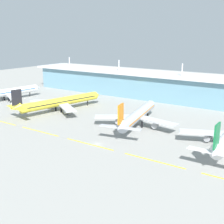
# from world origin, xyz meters

# --- Properties ---
(ground_plane) EXTENTS (600.00, 600.00, 0.00)m
(ground_plane) POSITION_xyz_m (0.00, 0.00, 0.00)
(ground_plane) COLOR gray
(terminal_building) EXTENTS (288.00, 34.00, 29.95)m
(terminal_building) POSITION_xyz_m (-0.00, 111.48, 10.68)
(terminal_building) COLOR #6693A8
(terminal_building) RESTS_ON ground
(airliner_nearest) EXTENTS (48.49, 60.32, 18.90)m
(airliner_nearest) POSITION_xyz_m (-116.43, 37.59, 6.44)
(airliner_nearest) COLOR white
(airliner_nearest) RESTS_ON ground
(airliner_near_middle) EXTENTS (47.78, 70.29, 18.90)m
(airliner_near_middle) POSITION_xyz_m (-58.49, 36.10, 6.46)
(airliner_near_middle) COLOR yellow
(airliner_near_middle) RESTS_ON ground
(airliner_center) EXTENTS (47.76, 63.60, 18.90)m
(airliner_center) POSITION_xyz_m (1.95, 35.71, 6.45)
(airliner_center) COLOR #ADB2BC
(airliner_center) RESTS_ON ground
(taxiway_stripe_west) EXTENTS (28.00, 0.70, 0.04)m
(taxiway_stripe_west) POSITION_xyz_m (-71.00, -2.12, 0.02)
(taxiway_stripe_west) COLOR yellow
(taxiway_stripe_west) RESTS_ON ground
(taxiway_stripe_mid_west) EXTENTS (28.00, 0.70, 0.04)m
(taxiway_stripe_mid_west) POSITION_xyz_m (-37.00, -2.12, 0.02)
(taxiway_stripe_mid_west) COLOR yellow
(taxiway_stripe_mid_west) RESTS_ON ground
(taxiway_stripe_centre) EXTENTS (28.00, 0.70, 0.04)m
(taxiway_stripe_centre) POSITION_xyz_m (-3.00, -2.12, 0.02)
(taxiway_stripe_centre) COLOR yellow
(taxiway_stripe_centre) RESTS_ON ground
(taxiway_stripe_mid_east) EXTENTS (28.00, 0.70, 0.04)m
(taxiway_stripe_mid_east) POSITION_xyz_m (31.00, -2.12, 0.02)
(taxiway_stripe_mid_east) COLOR yellow
(taxiway_stripe_mid_east) RESTS_ON ground
(fuel_truck) EXTENTS (5.13, 7.65, 4.95)m
(fuel_truck) POSITION_xyz_m (-91.26, 24.04, 2.26)
(fuel_truck) COLOR gold
(fuel_truck) RESTS_ON ground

